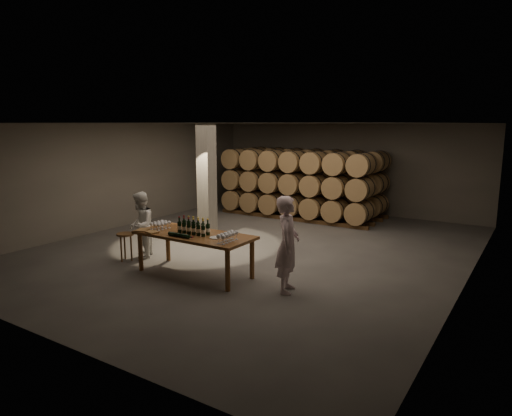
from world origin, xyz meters
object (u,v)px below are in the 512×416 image
Objects in this scene: tasting_table at (194,238)px; bottle_cluster at (194,228)px; plate at (216,238)px; person_man at (288,244)px; notebook_near at (152,232)px; person_woman at (141,225)px; stool at (125,238)px.

tasting_table is 3.52× the size of bottle_cluster.
plate is at bearing -4.89° from tasting_table.
notebook_near is at bearing 82.95° from person_man.
notebook_near is 0.14× the size of person_man.
plate is at bearing 30.08° from notebook_near.
stool is at bearing -55.73° from person_woman.
notebook_near is (-0.81, -0.42, 0.12)m from tasting_table.
bottle_cluster is 1.12× the size of stool.
person_woman reaches higher than plate.
tasting_table is 0.63m from plate.
bottle_cluster is 2.81× the size of notebook_near.
bottle_cluster is at bearing 2.40° from stool.
plate is at bearing -3.19° from bottle_cluster.
person_man is (4.17, 0.29, 0.39)m from stool.
stool is (-2.64, -0.05, -0.37)m from plate.
tasting_table is 3.94× the size of stool.
plate is at bearing 49.35° from person_woman.
notebook_near reaches higher than tasting_table.
person_man reaches higher than bottle_cluster.
notebook_near reaches higher than plate.
bottle_cluster reaches higher than stool.
person_woman is (-2.49, 0.31, -0.11)m from plate.
person_woman reaches higher than tasting_table.
bottle_cluster is 2.16m from person_man.
plate is 2.52m from person_woman.
person_woman is at bearing 162.82° from notebook_near.
stool is 0.35× the size of person_man.
stool is at bearing -177.08° from tasting_table.
notebook_near is 0.16× the size of person_woman.
bottle_cluster is at bearing 48.07° from person_woman.
person_woman is (0.15, 0.36, 0.26)m from stool.
bottle_cluster is 0.40× the size of person_man.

